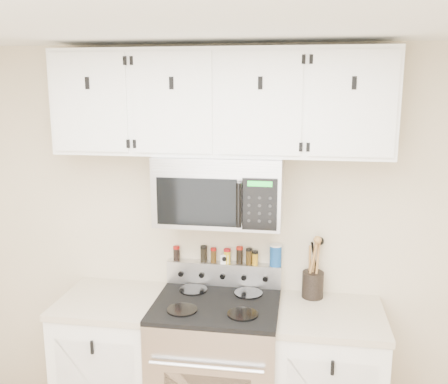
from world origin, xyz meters
The scene contains 16 objects.
back_wall centered at (0.00, 1.75, 1.25)m, with size 3.50×0.01×2.50m, color #BDAF8D.
range centered at (0.00, 1.43, 0.49)m, with size 0.76×0.65×1.10m.
base_cabinet_left centered at (-0.69, 1.45, 0.46)m, with size 0.64×0.62×0.92m.
base_cabinet_right centered at (0.69, 1.45, 0.46)m, with size 0.64×0.62×0.92m.
microwave centered at (0.00, 1.55, 1.63)m, with size 0.76×0.44×0.42m.
upper_cabinets centered at (0.00, 1.58, 2.15)m, with size 2.00×0.35×0.62m.
utensil_crock centered at (0.58, 1.66, 1.02)m, with size 0.14×0.14×0.40m.
kitchen_timer centered at (0.01, 1.71, 1.13)m, with size 0.05×0.04×0.06m, color white.
salt_canister centered at (0.34, 1.71, 1.17)m, with size 0.08×0.08×0.14m.
spice_jar_0 centered at (-0.32, 1.71, 1.15)m, with size 0.05×0.05×0.10m.
spice_jar_1 centered at (-0.14, 1.71, 1.16)m, with size 0.04×0.04×0.11m.
spice_jar_2 centered at (-0.07, 1.71, 1.15)m, with size 0.04×0.04×0.10m.
spice_jar_3 centered at (0.02, 1.71, 1.15)m, with size 0.05×0.05×0.10m.
spice_jar_4 centered at (0.10, 1.71, 1.16)m, with size 0.04×0.04×0.12m.
spice_jar_5 centered at (0.17, 1.71, 1.15)m, with size 0.04×0.04×0.11m.
spice_jar_6 centered at (0.21, 1.71, 1.15)m, with size 0.04×0.04×0.09m.
Camera 1 is at (0.49, -1.38, 2.25)m, focal length 40.00 mm.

